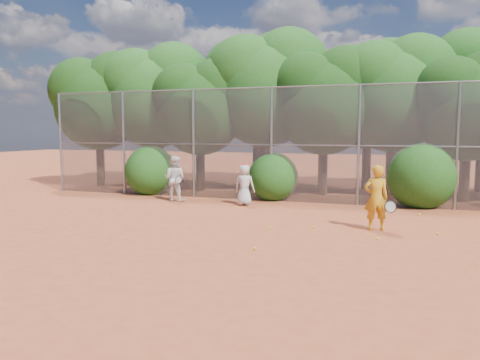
% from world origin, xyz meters
% --- Properties ---
extents(ground, '(80.00, 80.00, 0.00)m').
position_xyz_m(ground, '(0.00, 0.00, 0.00)').
color(ground, '#A14424').
rests_on(ground, ground).
extents(fence_back, '(20.05, 0.09, 4.03)m').
position_xyz_m(fence_back, '(-0.12, 6.00, 2.05)').
color(fence_back, gray).
rests_on(fence_back, ground).
extents(tree_0, '(4.38, 3.81, 6.00)m').
position_xyz_m(tree_0, '(-9.44, 8.04, 3.93)').
color(tree_0, black).
rests_on(tree_0, ground).
extents(tree_1, '(4.64, 4.03, 6.35)m').
position_xyz_m(tree_1, '(-6.94, 8.54, 4.16)').
color(tree_1, black).
rests_on(tree_1, ground).
extents(tree_2, '(3.99, 3.47, 5.47)m').
position_xyz_m(tree_2, '(-4.45, 7.83, 3.58)').
color(tree_2, black).
rests_on(tree_2, ground).
extents(tree_3, '(4.89, 4.26, 6.70)m').
position_xyz_m(tree_3, '(-1.94, 8.84, 4.40)').
color(tree_3, black).
rests_on(tree_3, ground).
extents(tree_4, '(4.19, 3.64, 5.73)m').
position_xyz_m(tree_4, '(0.55, 8.24, 3.76)').
color(tree_4, black).
rests_on(tree_4, ground).
extents(tree_5, '(4.51, 3.92, 6.17)m').
position_xyz_m(tree_5, '(3.06, 9.04, 4.05)').
color(tree_5, black).
rests_on(tree_5, ground).
extents(tree_6, '(3.86, 3.36, 5.29)m').
position_xyz_m(tree_6, '(5.55, 8.03, 3.47)').
color(tree_6, black).
rests_on(tree_6, ground).
extents(tree_9, '(4.83, 4.20, 6.62)m').
position_xyz_m(tree_9, '(-7.94, 10.84, 4.34)').
color(tree_9, black).
rests_on(tree_9, ground).
extents(tree_10, '(5.15, 4.48, 7.06)m').
position_xyz_m(tree_10, '(-2.93, 11.05, 4.63)').
color(tree_10, black).
rests_on(tree_10, ground).
extents(tree_11, '(4.64, 4.03, 6.35)m').
position_xyz_m(tree_11, '(2.06, 10.64, 4.16)').
color(tree_11, black).
rests_on(tree_11, ground).
extents(bush_0, '(2.00, 2.00, 2.00)m').
position_xyz_m(bush_0, '(-6.00, 6.30, 1.00)').
color(bush_0, '#164511').
rests_on(bush_0, ground).
extents(bush_1, '(1.80, 1.80, 1.80)m').
position_xyz_m(bush_1, '(-1.00, 6.30, 0.90)').
color(bush_1, '#164511').
rests_on(bush_1, ground).
extents(bush_2, '(2.20, 2.20, 2.20)m').
position_xyz_m(bush_2, '(4.00, 6.30, 1.10)').
color(bush_2, '#164511').
rests_on(bush_2, ground).
extents(player_yellow, '(0.85, 0.56, 1.65)m').
position_xyz_m(player_yellow, '(2.75, 2.02, 0.82)').
color(player_yellow, '#C48917').
rests_on(player_yellow, ground).
extents(player_teen, '(0.70, 0.48, 1.41)m').
position_xyz_m(player_teen, '(-1.58, 4.73, 0.70)').
color(player_teen, silver).
rests_on(player_teen, ground).
extents(player_white, '(0.86, 0.70, 1.60)m').
position_xyz_m(player_white, '(-4.24, 4.88, 0.80)').
color(player_white, silver).
rests_on(player_white, ground).
extents(ball_0, '(0.07, 0.07, 0.07)m').
position_xyz_m(ball_0, '(1.22, 1.76, 0.03)').
color(ball_0, '#BBD626').
rests_on(ball_0, ground).
extents(ball_1, '(0.07, 0.07, 0.07)m').
position_xyz_m(ball_1, '(4.20, 1.97, 0.03)').
color(ball_1, '#BBD626').
rests_on(ball_1, ground).
extents(ball_2, '(0.07, 0.07, 0.07)m').
position_xyz_m(ball_2, '(0.43, -0.82, 0.03)').
color(ball_2, '#BBD626').
rests_on(ball_2, ground).
extents(ball_3, '(0.07, 0.07, 0.07)m').
position_xyz_m(ball_3, '(2.85, 0.94, 0.03)').
color(ball_3, '#BBD626').
rests_on(ball_3, ground).
extents(ball_4, '(0.07, 0.07, 0.07)m').
position_xyz_m(ball_4, '(0.17, 1.31, 0.03)').
color(ball_4, '#BBD626').
rests_on(ball_4, ground).
extents(ball_5, '(0.07, 0.07, 0.07)m').
position_xyz_m(ball_5, '(3.90, 4.54, 0.03)').
color(ball_5, '#BBD626').
rests_on(ball_5, ground).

